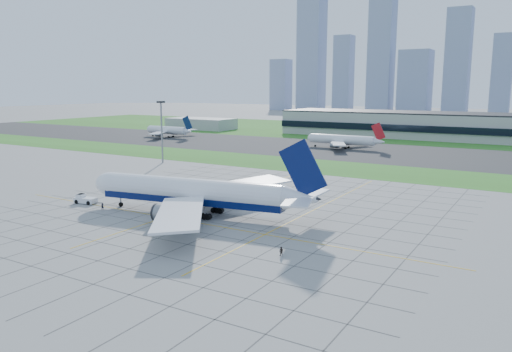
# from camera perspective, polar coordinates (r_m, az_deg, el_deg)

# --- Properties ---
(ground) EXTENTS (1400.00, 1400.00, 0.00)m
(ground) POSITION_cam_1_polar(r_m,az_deg,el_deg) (119.07, -6.03, -5.13)
(ground) COLOR gray
(ground) RESTS_ON ground
(grass_median) EXTENTS (700.00, 35.00, 0.04)m
(grass_median) POSITION_cam_1_polar(r_m,az_deg,el_deg) (196.84, 9.91, 0.86)
(grass_median) COLOR #2E661D
(grass_median) RESTS_ON ground
(asphalt_taxiway) EXTENTS (700.00, 75.00, 0.04)m
(asphalt_taxiway) POSITION_cam_1_polar(r_m,az_deg,el_deg) (248.46, 14.51, 2.60)
(asphalt_taxiway) COLOR #383838
(asphalt_taxiway) RESTS_ON ground
(grass_far) EXTENTS (700.00, 145.00, 0.04)m
(grass_far) POSITION_cam_1_polar(r_m,az_deg,el_deg) (354.77, 19.64, 4.51)
(grass_far) COLOR #2E661D
(grass_far) RESTS_ON ground
(apron_markings) EXTENTS (120.00, 130.00, 0.03)m
(apron_markings) POSITION_cam_1_polar(r_m,az_deg,el_deg) (127.56, -2.88, -4.05)
(apron_markings) COLOR #474744
(apron_markings) RESTS_ON ground
(terminal) EXTENTS (260.00, 43.00, 15.80)m
(terminal) POSITION_cam_1_polar(r_m,az_deg,el_deg) (323.56, 25.78, 5.00)
(terminal) COLOR #B7B7B2
(terminal) RESTS_ON ground
(service_block) EXTENTS (50.00, 25.00, 8.00)m
(service_block) POSITION_cam_1_polar(r_m,az_deg,el_deg) (379.88, -6.30, 5.97)
(service_block) COLOR #B7B7B2
(service_block) RESTS_ON ground
(light_mast) EXTENTS (2.50, 2.50, 25.60)m
(light_mast) POSITION_cam_1_polar(r_m,az_deg,el_deg) (210.18, -10.75, 5.86)
(light_mast) COLOR gray
(light_mast) RESTS_ON ground
(city_skyline) EXTENTS (523.00, 32.40, 160.00)m
(city_skyline) POSITION_cam_1_polar(r_m,az_deg,el_deg) (617.10, 24.23, 11.86)
(city_skyline) COLOR #929FBF
(city_skyline) RESTS_ON ground
(airliner) EXTENTS (63.08, 63.43, 19.96)m
(airliner) POSITION_cam_1_polar(r_m,az_deg,el_deg) (124.36, -7.15, -1.91)
(airliner) COLOR white
(airliner) RESTS_ON ground
(pushback_tug) EXTENTS (8.97, 3.90, 2.46)m
(pushback_tug) POSITION_cam_1_polar(r_m,az_deg,el_deg) (143.72, -18.98, -2.53)
(pushback_tug) COLOR white
(pushback_tug) RESTS_ON ground
(crew_near) EXTENTS (0.68, 0.81, 1.88)m
(crew_near) POSITION_cam_1_polar(r_m,az_deg,el_deg) (134.71, -17.14, -3.32)
(crew_near) COLOR black
(crew_near) RESTS_ON ground
(crew_far) EXTENTS (0.95, 0.78, 1.82)m
(crew_far) POSITION_cam_1_polar(r_m,az_deg,el_deg) (94.46, 2.91, -8.61)
(crew_far) COLOR black
(crew_far) RESTS_ON ground
(distant_jet_0) EXTENTS (33.70, 42.66, 14.08)m
(distant_jet_0) POSITION_cam_1_polar(r_m,az_deg,el_deg) (319.11, -9.98, 5.18)
(distant_jet_0) COLOR white
(distant_jet_0) RESTS_ON ground
(distant_jet_1) EXTENTS (39.43, 42.66, 14.08)m
(distant_jet_1) POSITION_cam_1_polar(r_m,az_deg,el_deg) (260.97, 9.93, 4.11)
(distant_jet_1) COLOR white
(distant_jet_1) RESTS_ON ground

